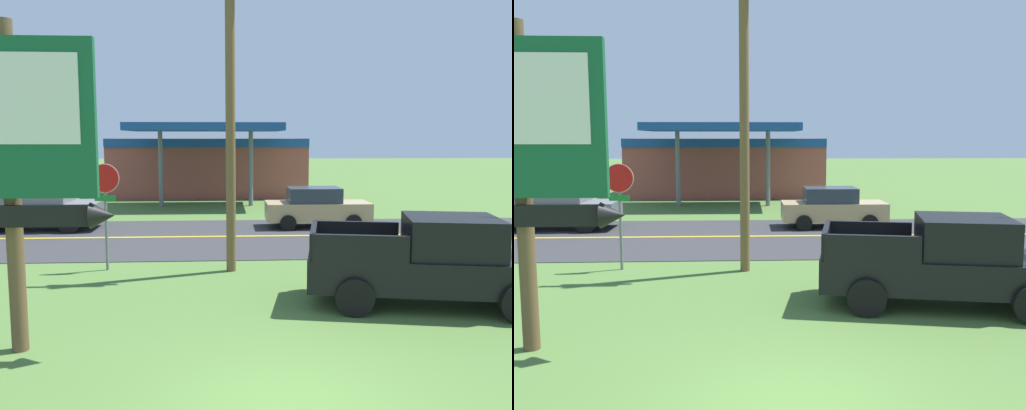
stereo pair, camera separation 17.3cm
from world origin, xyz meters
The scene contains 10 objects.
ground_plane centered at (0.00, 0.00, 0.00)m, with size 180.00×180.00×0.00m, color #4C7033.
road_asphalt centered at (0.00, 13.00, 0.01)m, with size 140.00×8.00×0.02m, color #333335.
road_centre_line centered at (0.00, 13.00, 0.02)m, with size 126.00×0.20×0.01m, color gold.
motel_sign centered at (-4.34, 2.21, 3.55)m, with size 3.17×0.54×5.54m.
stop_sign centered at (-4.12, 8.10, 2.03)m, with size 0.80×0.08×2.95m.
utility_pole centered at (-0.69, 7.81, 4.70)m, with size 1.88×0.26×8.80m.
gas_station centered at (-1.85, 27.95, 1.94)m, with size 12.00×11.50×4.40m.
pickup_black_parked_on_lawn centered at (3.63, 4.46, 0.96)m, with size 5.48×2.97×1.96m.
pickup_grey_on_road centered at (-8.34, 15.00, 0.96)m, with size 5.20×2.24×1.96m.
car_tan_near_lane centered at (2.88, 15.00, 0.83)m, with size 4.20×2.00×1.64m.
Camera 1 is at (-0.86, -6.90, 3.64)m, focal length 38.28 mm.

